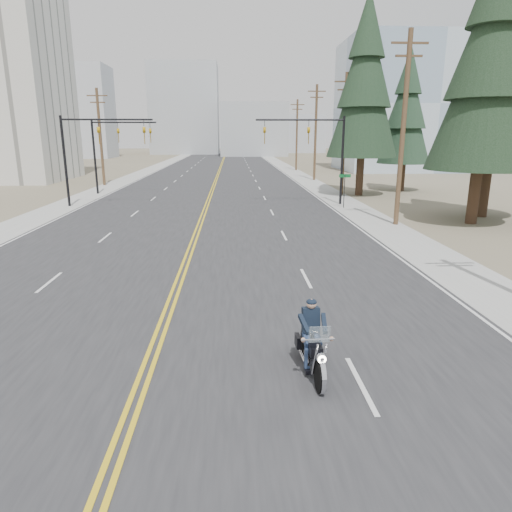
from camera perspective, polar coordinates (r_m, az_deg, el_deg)
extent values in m
cube|color=#303033|center=(75.39, -4.59, 10.61)|extent=(20.00, 200.00, 0.01)
cube|color=#A5A5A0|center=(76.59, -13.37, 10.33)|extent=(3.00, 200.00, 0.01)
cube|color=#A5A5A0|center=(75.94, 4.26, 10.65)|extent=(3.00, 200.00, 0.01)
cylinder|color=black|center=(39.47, -22.76, 10.79)|extent=(0.20, 0.20, 7.00)
cylinder|color=black|center=(38.41, -18.15, 15.91)|extent=(7.00, 0.14, 0.14)
imported|color=#BF8C0C|center=(38.58, -19.11, 14.86)|extent=(0.21, 0.26, 1.30)
imported|color=#BF8C0C|center=(37.79, -13.82, 15.24)|extent=(0.21, 0.26, 1.30)
cylinder|color=black|center=(38.26, 10.72, 11.57)|extent=(0.20, 0.20, 7.00)
cylinder|color=black|center=(37.56, 5.54, 16.59)|extent=(7.00, 0.14, 0.14)
imported|color=#BF8C0C|center=(37.66, 6.61, 15.56)|extent=(0.21, 0.26, 1.30)
imported|color=#BF8C0C|center=(37.25, 1.08, 15.66)|extent=(0.21, 0.26, 1.30)
cylinder|color=black|center=(47.08, -19.51, 11.56)|extent=(0.20, 0.20, 7.00)
cylinder|color=black|center=(46.30, -16.17, 15.75)|extent=(6.00, 0.14, 0.14)
imported|color=#BF8C0C|center=(46.42, -16.86, 14.90)|extent=(0.21, 0.26, 1.30)
imported|color=#BF8C0C|center=(45.82, -13.08, 15.15)|extent=(0.21, 0.26, 1.30)
cylinder|color=black|center=(36.46, 10.97, 7.94)|extent=(0.06, 0.06, 2.60)
cube|color=#0C5926|center=(36.34, 11.06, 9.81)|extent=(0.90, 0.03, 0.25)
cylinder|color=brown|center=(30.01, 17.89, 14.60)|extent=(0.30, 0.30, 11.50)
cube|color=brown|center=(30.45, 18.70, 23.93)|extent=(2.20, 0.12, 0.12)
cube|color=brown|center=(30.34, 18.58, 22.63)|extent=(1.60, 0.12, 0.12)
cylinder|color=brown|center=(44.39, 10.96, 14.57)|extent=(0.30, 0.30, 11.00)
cube|color=brown|center=(44.63, 11.27, 20.60)|extent=(2.20, 0.12, 0.12)
cube|color=brown|center=(44.57, 11.22, 19.71)|extent=(1.60, 0.12, 0.12)
cylinder|color=brown|center=(59.08, 7.46, 14.96)|extent=(0.30, 0.30, 11.50)
cube|color=brown|center=(59.30, 7.63, 19.74)|extent=(2.20, 0.12, 0.12)
cube|color=brown|center=(59.25, 7.60, 19.07)|extent=(1.60, 0.12, 0.12)
cylinder|color=brown|center=(75.87, 5.12, 14.78)|extent=(0.30, 0.30, 11.00)
cube|color=brown|center=(76.02, 5.21, 18.33)|extent=(2.20, 0.12, 0.12)
cube|color=brown|center=(75.98, 5.19, 17.80)|extent=(1.60, 0.12, 0.12)
cylinder|color=brown|center=(55.14, -18.86, 13.81)|extent=(0.30, 0.30, 10.50)
cube|color=brown|center=(55.30, -19.26, 18.41)|extent=(2.20, 0.12, 0.12)
cube|color=brown|center=(55.25, -19.20, 17.68)|extent=(1.60, 0.12, 0.12)
cube|color=#9EB5CC|center=(81.00, 19.65, 17.21)|extent=(24.00, 16.00, 20.00)
cube|color=#B7BCC6|center=(125.89, -20.94, 16.42)|extent=(14.00, 12.00, 22.00)
cube|color=#ADB2B7|center=(130.30, -0.33, 15.51)|extent=(18.00, 14.00, 14.00)
cube|color=#B7BCC6|center=(121.28, 15.92, 15.96)|extent=(16.00, 12.00, 18.00)
cube|color=#ADB2B7|center=(146.04, -8.87, 17.62)|extent=(20.00, 15.00, 26.00)
cube|color=#B7BCC6|center=(156.84, 5.68, 14.96)|extent=(14.00, 14.00, 12.00)
cube|color=#ADB2B7|center=(144.89, -24.83, 14.52)|extent=(12.00, 12.00, 16.00)
cylinder|color=#382619|center=(32.45, 25.56, 6.67)|extent=(0.67, 0.67, 3.43)
cone|color=black|center=(32.36, 26.98, 18.74)|extent=(6.47, 6.47, 10.28)
cone|color=black|center=(32.77, 27.63, 23.78)|extent=(4.86, 4.86, 7.71)
cylinder|color=#382619|center=(35.57, 26.60, 7.07)|extent=(0.73, 0.73, 3.32)
cone|color=black|center=(35.47, 27.90, 17.72)|extent=(6.23, 6.23, 9.96)
cone|color=black|center=(35.80, 28.48, 22.20)|extent=(4.67, 4.67, 7.47)
cylinder|color=#382619|center=(44.70, 12.83, 9.70)|extent=(0.62, 0.62, 3.57)
cone|color=black|center=(44.68, 13.38, 18.85)|extent=(6.43, 6.43, 10.71)
cone|color=black|center=(45.01, 13.63, 22.69)|extent=(4.82, 4.82, 8.03)
cone|color=black|center=(45.54, 13.89, 26.47)|extent=(3.21, 3.21, 5.71)
cylinder|color=#382619|center=(49.63, 17.71, 9.39)|extent=(0.65, 0.65, 2.77)
cone|color=#18311E|center=(49.47, 18.23, 15.78)|extent=(5.18, 5.18, 8.32)
cone|color=#18311E|center=(49.60, 18.46, 18.50)|extent=(3.88, 3.88, 6.24)
cone|color=#18311E|center=(49.83, 18.70, 21.19)|extent=(2.59, 2.59, 4.44)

